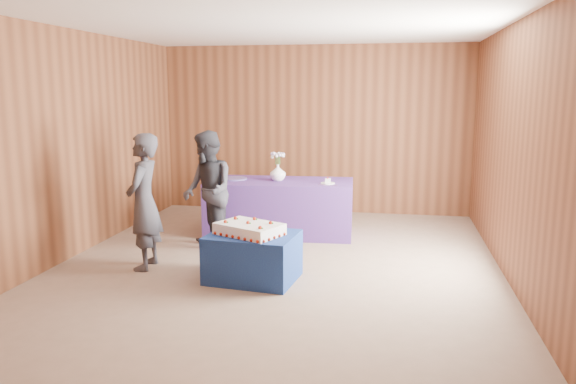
% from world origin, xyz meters
% --- Properties ---
extents(ground, '(6.00, 6.00, 0.00)m').
position_xyz_m(ground, '(0.00, 0.00, 0.00)').
color(ground, '#866E5C').
rests_on(ground, ground).
extents(room_shell, '(5.04, 6.04, 2.72)m').
position_xyz_m(room_shell, '(0.00, 0.00, 1.80)').
color(room_shell, brown).
rests_on(room_shell, ground).
extents(cake_table, '(0.98, 0.80, 0.50)m').
position_xyz_m(cake_table, '(-0.16, -0.53, 0.25)').
color(cake_table, navy).
rests_on(cake_table, ground).
extents(serving_table, '(2.05, 1.02, 0.75)m').
position_xyz_m(serving_table, '(-0.26, 1.43, 0.38)').
color(serving_table, '#432E7E').
rests_on(serving_table, ground).
extents(sheet_cake, '(0.81, 0.70, 0.16)m').
position_xyz_m(sheet_cake, '(-0.18, -0.56, 0.56)').
color(sheet_cake, white).
rests_on(sheet_cake, cake_table).
extents(vase, '(0.22, 0.22, 0.23)m').
position_xyz_m(vase, '(-0.29, 1.43, 0.86)').
color(vase, white).
rests_on(vase, serving_table).
extents(flower_spray, '(0.20, 0.20, 0.15)m').
position_xyz_m(flower_spray, '(-0.29, 1.43, 1.11)').
color(flower_spray, '#39692A').
rests_on(flower_spray, vase).
extents(platter, '(0.39, 0.39, 0.02)m').
position_xyz_m(platter, '(-0.92, 1.43, 0.76)').
color(platter, '#574A94').
rests_on(platter, serving_table).
extents(plate, '(0.22, 0.22, 0.01)m').
position_xyz_m(plate, '(0.42, 1.31, 0.76)').
color(plate, white).
rests_on(plate, serving_table).
extents(cake_slice, '(0.07, 0.06, 0.08)m').
position_xyz_m(cake_slice, '(0.42, 1.31, 0.79)').
color(cake_slice, white).
rests_on(cake_slice, plate).
extents(knife, '(0.26, 0.02, 0.00)m').
position_xyz_m(knife, '(0.44, 1.18, 0.75)').
color(knife, silver).
rests_on(knife, serving_table).
extents(guest_left, '(0.41, 0.59, 1.52)m').
position_xyz_m(guest_left, '(-1.44, -0.36, 0.76)').
color(guest_left, '#36363F').
rests_on(guest_left, ground).
extents(guest_right, '(0.88, 0.92, 1.50)m').
position_xyz_m(guest_right, '(-0.98, 0.48, 0.75)').
color(guest_right, '#2F3038').
rests_on(guest_right, ground).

